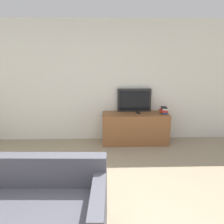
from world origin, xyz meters
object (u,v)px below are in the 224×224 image
object	(u,v)px
remote_on_stand	(138,113)
tv_stand	(135,128)
television	(134,100)
couch	(13,217)
book_stack	(164,110)

from	to	relation	value
remote_on_stand	tv_stand	bearing A→B (deg)	-150.42
television	couch	size ratio (longest dim) A/B	0.37
couch	tv_stand	bearing A→B (deg)	59.66
couch	book_stack	bearing A→B (deg)	50.98
couch	book_stack	distance (m)	3.41
television	remote_on_stand	world-z (taller)	television
couch	book_stack	size ratio (longest dim) A/B	8.74
television	book_stack	world-z (taller)	television
couch	television	bearing A→B (deg)	61.69
book_stack	couch	bearing A→B (deg)	-131.05
television	remote_on_stand	bearing A→B (deg)	-66.73
couch	remote_on_stand	size ratio (longest dim) A/B	10.33
television	couch	distance (m)	3.23
remote_on_stand	television	bearing A→B (deg)	113.27
television	book_stack	size ratio (longest dim) A/B	3.26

